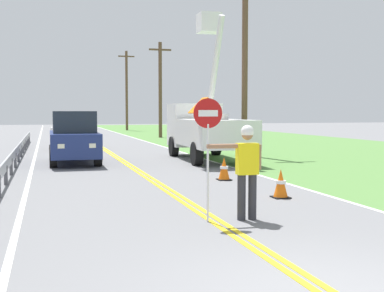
# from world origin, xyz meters

# --- Properties ---
(grass_verge_right) EXTENTS (16.00, 110.00, 0.01)m
(grass_verge_right) POSITION_xyz_m (11.60, 20.00, 0.00)
(grass_verge_right) COLOR #517F3D
(grass_verge_right) RESTS_ON ground
(centerline_yellow_left) EXTENTS (0.11, 110.00, 0.01)m
(centerline_yellow_left) POSITION_xyz_m (-0.09, 20.00, 0.01)
(centerline_yellow_left) COLOR yellow
(centerline_yellow_left) RESTS_ON ground
(centerline_yellow_right) EXTENTS (0.11, 110.00, 0.01)m
(centerline_yellow_right) POSITION_xyz_m (0.09, 20.00, 0.01)
(centerline_yellow_right) COLOR yellow
(centerline_yellow_right) RESTS_ON ground
(edge_line_right) EXTENTS (0.12, 110.00, 0.01)m
(edge_line_right) POSITION_xyz_m (3.60, 20.00, 0.01)
(edge_line_right) COLOR silver
(edge_line_right) RESTS_ON ground
(edge_line_left) EXTENTS (0.12, 110.00, 0.01)m
(edge_line_left) POSITION_xyz_m (-3.60, 20.00, 0.01)
(edge_line_left) COLOR silver
(edge_line_left) RESTS_ON ground
(flagger_worker) EXTENTS (1.09, 0.26, 1.83)m
(flagger_worker) POSITION_xyz_m (0.61, 4.08, 1.05)
(flagger_worker) COLOR #2D2D33
(flagger_worker) RESTS_ON ground
(stop_sign_paddle) EXTENTS (0.56, 0.04, 2.33)m
(stop_sign_paddle) POSITION_xyz_m (-0.15, 4.11, 1.71)
(stop_sign_paddle) COLOR silver
(stop_sign_paddle) RESTS_ON ground
(utility_bucket_truck) EXTENTS (2.86, 6.88, 6.20)m
(utility_bucket_truck) POSITION_xyz_m (3.61, 16.27, 1.44)
(utility_bucket_truck) COLOR white
(utility_bucket_truck) RESTS_ON ground
(oncoming_suv_nearest) EXTENTS (1.93, 4.62, 2.10)m
(oncoming_suv_nearest) POSITION_xyz_m (-2.01, 16.02, 1.06)
(oncoming_suv_nearest) COLOR navy
(oncoming_suv_nearest) RESTS_ON ground
(oncoming_suv_second) EXTENTS (2.05, 4.67, 2.10)m
(oncoming_suv_second) POSITION_xyz_m (-1.85, 24.12, 1.06)
(oncoming_suv_second) COLOR silver
(oncoming_suv_second) RESTS_ON ground
(utility_pole_near) EXTENTS (1.80, 0.28, 8.42)m
(utility_pole_near) POSITION_xyz_m (5.98, 17.58, 4.39)
(utility_pole_near) COLOR brown
(utility_pole_near) RESTS_ON ground
(utility_pole_mid) EXTENTS (1.80, 0.28, 7.62)m
(utility_pole_mid) POSITION_xyz_m (5.78, 35.17, 3.99)
(utility_pole_mid) COLOR brown
(utility_pole_mid) RESTS_ON ground
(utility_pole_far) EXTENTS (1.80, 0.28, 8.84)m
(utility_pole_far) POSITION_xyz_m (5.64, 52.06, 4.61)
(utility_pole_far) COLOR brown
(utility_pole_far) RESTS_ON ground
(traffic_cone_lead) EXTENTS (0.40, 0.40, 0.70)m
(traffic_cone_lead) POSITION_xyz_m (2.36, 6.18, 0.34)
(traffic_cone_lead) COLOR orange
(traffic_cone_lead) RESTS_ON ground
(traffic_cone_mid) EXTENTS (0.40, 0.40, 0.70)m
(traffic_cone_mid) POSITION_xyz_m (2.12, 9.59, 0.34)
(traffic_cone_mid) COLOR orange
(traffic_cone_mid) RESTS_ON ground
(guardrail_left_shoulder) EXTENTS (0.10, 32.00, 0.71)m
(guardrail_left_shoulder) POSITION_xyz_m (-4.20, 16.07, 0.52)
(guardrail_left_shoulder) COLOR #9EA0A3
(guardrail_left_shoulder) RESTS_ON ground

